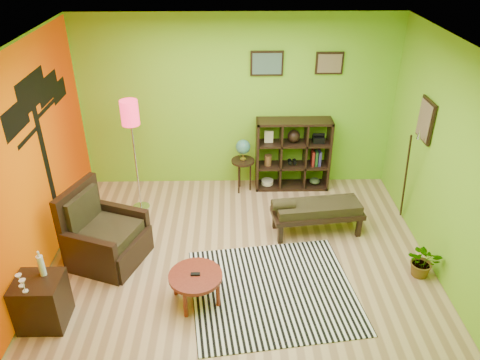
{
  "coord_description": "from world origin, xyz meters",
  "views": [
    {
      "loc": [
        -0.09,
        -4.79,
        4.0
      ],
      "look_at": [
        0.01,
        0.41,
        1.05
      ],
      "focal_mm": 35.0,
      "sensor_mm": 36.0,
      "label": 1
    }
  ],
  "objects_px": {
    "globe_table": "(243,153)",
    "bench": "(315,210)",
    "armchair": "(104,239)",
    "coffee_table": "(196,278)",
    "side_cabinet": "(42,301)",
    "potted_plant": "(423,264)",
    "floor_lamp": "(131,123)",
    "cube_shelf": "(294,155)"
  },
  "relations": [
    {
      "from": "coffee_table",
      "to": "cube_shelf",
      "type": "distance_m",
      "value": 3.04
    },
    {
      "from": "cube_shelf",
      "to": "potted_plant",
      "type": "height_order",
      "value": "cube_shelf"
    },
    {
      "from": "floor_lamp",
      "to": "potted_plant",
      "type": "xyz_separation_m",
      "value": [
        3.82,
        -1.64,
        -1.26
      ]
    },
    {
      "from": "coffee_table",
      "to": "armchair",
      "type": "xyz_separation_m",
      "value": [
        -1.25,
        0.81,
        -0.02
      ]
    },
    {
      "from": "cube_shelf",
      "to": "bench",
      "type": "relative_size",
      "value": 0.9
    },
    {
      "from": "floor_lamp",
      "to": "globe_table",
      "type": "distance_m",
      "value": 1.85
    },
    {
      "from": "side_cabinet",
      "to": "cube_shelf",
      "type": "height_order",
      "value": "cube_shelf"
    },
    {
      "from": "coffee_table",
      "to": "potted_plant",
      "type": "height_order",
      "value": "coffee_table"
    },
    {
      "from": "armchair",
      "to": "side_cabinet",
      "type": "height_order",
      "value": "armchair"
    },
    {
      "from": "coffee_table",
      "to": "cube_shelf",
      "type": "relative_size",
      "value": 0.52
    },
    {
      "from": "side_cabinet",
      "to": "cube_shelf",
      "type": "relative_size",
      "value": 0.76
    },
    {
      "from": "globe_table",
      "to": "bench",
      "type": "xyz_separation_m",
      "value": [
        0.99,
        -1.21,
        -0.31
      ]
    },
    {
      "from": "cube_shelf",
      "to": "potted_plant",
      "type": "xyz_separation_m",
      "value": [
        1.39,
        -2.27,
        -0.42
      ]
    },
    {
      "from": "potted_plant",
      "to": "floor_lamp",
      "type": "bearing_deg",
      "value": 156.75
    },
    {
      "from": "globe_table",
      "to": "bench",
      "type": "distance_m",
      "value": 1.59
    },
    {
      "from": "floor_lamp",
      "to": "cube_shelf",
      "type": "distance_m",
      "value": 2.65
    },
    {
      "from": "side_cabinet",
      "to": "bench",
      "type": "relative_size",
      "value": 0.68
    },
    {
      "from": "side_cabinet",
      "to": "bench",
      "type": "height_order",
      "value": "side_cabinet"
    },
    {
      "from": "floor_lamp",
      "to": "potted_plant",
      "type": "height_order",
      "value": "floor_lamp"
    },
    {
      "from": "globe_table",
      "to": "potted_plant",
      "type": "bearing_deg",
      "value": -44.36
    },
    {
      "from": "bench",
      "to": "armchair",
      "type": "bearing_deg",
      "value": -169.34
    },
    {
      "from": "globe_table",
      "to": "armchair",
      "type": "bearing_deg",
      "value": -136.89
    },
    {
      "from": "floor_lamp",
      "to": "globe_table",
      "type": "height_order",
      "value": "floor_lamp"
    },
    {
      "from": "globe_table",
      "to": "potted_plant",
      "type": "relative_size",
      "value": 2.01
    },
    {
      "from": "bench",
      "to": "potted_plant",
      "type": "xyz_separation_m",
      "value": [
        1.22,
        -0.96,
        -0.2
      ]
    },
    {
      "from": "side_cabinet",
      "to": "bench",
      "type": "bearing_deg",
      "value": 26.81
    },
    {
      "from": "floor_lamp",
      "to": "bench",
      "type": "distance_m",
      "value": 2.88
    },
    {
      "from": "side_cabinet",
      "to": "cube_shelf",
      "type": "distance_m",
      "value": 4.31
    },
    {
      "from": "armchair",
      "to": "coffee_table",
      "type": "bearing_deg",
      "value": -32.86
    },
    {
      "from": "coffee_table",
      "to": "side_cabinet",
      "type": "relative_size",
      "value": 0.69
    },
    {
      "from": "armchair",
      "to": "cube_shelf",
      "type": "distance_m",
      "value": 3.28
    },
    {
      "from": "armchair",
      "to": "globe_table",
      "type": "height_order",
      "value": "armchair"
    },
    {
      "from": "coffee_table",
      "to": "floor_lamp",
      "type": "distance_m",
      "value": 2.52
    },
    {
      "from": "cube_shelf",
      "to": "bench",
      "type": "distance_m",
      "value": 1.34
    },
    {
      "from": "bench",
      "to": "cube_shelf",
      "type": "bearing_deg",
      "value": 97.01
    },
    {
      "from": "coffee_table",
      "to": "bench",
      "type": "relative_size",
      "value": 0.47
    },
    {
      "from": "floor_lamp",
      "to": "side_cabinet",
      "type": "bearing_deg",
      "value": -106.16
    },
    {
      "from": "armchair",
      "to": "potted_plant",
      "type": "xyz_separation_m",
      "value": [
        4.08,
        -0.42,
        -0.14
      ]
    },
    {
      "from": "bench",
      "to": "potted_plant",
      "type": "distance_m",
      "value": 1.57
    },
    {
      "from": "coffee_table",
      "to": "side_cabinet",
      "type": "height_order",
      "value": "side_cabinet"
    },
    {
      "from": "armchair",
      "to": "potted_plant",
      "type": "bearing_deg",
      "value": -5.87
    },
    {
      "from": "coffee_table",
      "to": "side_cabinet",
      "type": "xyz_separation_m",
      "value": [
        -1.67,
        -0.31,
        -0.03
      ]
    }
  ]
}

